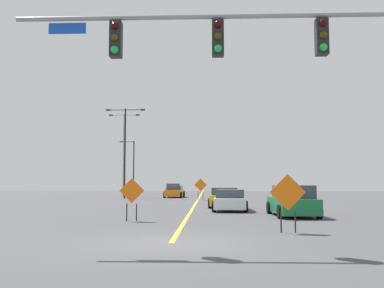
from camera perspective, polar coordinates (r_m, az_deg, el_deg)
ground at (r=12.43m, az=-2.71°, el=-12.78°), size 136.62×136.62×0.00m
road_centre_stripe at (r=50.26m, az=1.03°, el=-6.87°), size 0.16×75.90×0.01m
traffic_signal_assembly at (r=12.92m, az=11.10°, el=11.36°), size 11.92×0.44×7.13m
street_lamp_near_right at (r=61.30m, az=-7.77°, el=-2.62°), size 2.08×0.24×7.40m
street_lamp_mid_left at (r=52.15m, az=-8.88°, el=-0.52°), size 3.67×0.24×9.74m
street_lamp_near_left at (r=45.24m, az=-8.73°, el=-0.16°), size 4.03×0.24×9.23m
construction_sign_right_lane at (r=19.25m, az=-7.85°, el=-6.43°), size 1.08×0.12×1.85m
construction_sign_left_lane at (r=15.12m, az=12.37°, el=-6.54°), size 1.23×0.15×1.97m
construction_sign_left_shoulder at (r=40.71m, az=1.12°, el=-5.52°), size 1.18×0.20×2.00m
car_yellow_approaching at (r=29.46m, az=4.27°, el=-7.02°), size 2.23×3.91×1.30m
car_silver_far at (r=56.68m, az=-2.44°, el=-5.96°), size 2.17×4.50×1.47m
car_white_mid at (r=26.09m, az=4.98°, el=-7.31°), size 2.19×4.42×1.25m
car_green_near at (r=22.34m, az=12.97°, el=-7.31°), size 2.09×4.55×1.52m
car_orange_distant at (r=47.68m, az=-2.30°, el=-6.26°), size 2.12×4.26×1.27m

